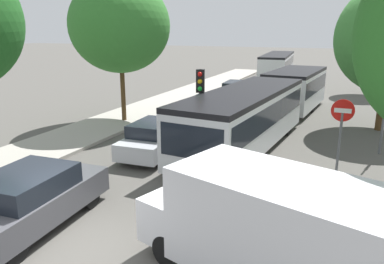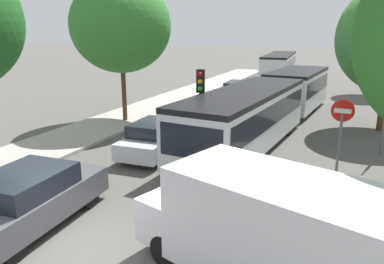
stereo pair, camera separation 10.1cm
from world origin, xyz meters
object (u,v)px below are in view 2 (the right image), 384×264
queued_car_tan (209,108)px  traffic_light (200,93)px  no_entry_sign (341,129)px  queued_car_green (239,92)px  tree_right_far (377,34)px  tree_left_mid (121,26)px  queued_car_graphite (29,199)px  articulated_bus (271,101)px  queued_car_silver (156,138)px  white_van (265,227)px  city_bus_rear (279,64)px

queued_car_tan → traffic_light: 5.95m
no_entry_sign → traffic_light: bearing=-103.6°
queued_car_green → tree_right_far: (8.35, 7.49, 3.77)m
tree_left_mid → no_entry_sign: bearing=-22.4°
queued_car_graphite → tree_left_mid: size_ratio=0.59×
no_entry_sign → articulated_bus: bearing=-150.8°
queued_car_silver → tree_left_mid: (-4.15, 4.12, 4.37)m
tree_right_far → queued_car_graphite: bearing=-108.4°
queued_car_graphite → no_entry_sign: no_entry_sign is taller
articulated_bus → queued_car_tan: (-3.51, 0.52, -0.74)m
queued_car_green → white_van: size_ratio=0.80×
queued_car_tan → traffic_light: bearing=-165.7°
articulated_bus → city_bus_rear: size_ratio=1.49×
queued_car_silver → city_bus_rear: bearing=-2.5°
articulated_bus → traffic_light: size_ratio=4.97×
queued_car_silver → queued_car_green: 11.89m
queued_car_green → queued_car_graphite: bearing=176.5°
city_bus_rear → queued_car_silver: 27.35m
white_van → tree_left_mid: size_ratio=0.72×
queued_car_silver → tree_right_far: bearing=-26.2°
traffic_light → no_entry_sign: 5.45m
city_bus_rear → tree_right_far: bearing=-137.1°
tree_right_far → city_bus_rear: bearing=137.0°
queued_car_graphite → traffic_light: (1.77, 7.17, 1.74)m
articulated_bus → queued_car_silver: 6.73m
city_bus_rear → queued_car_graphite: 33.64m
queued_car_silver → queued_car_tan: bearing=-1.9°
queued_car_silver → articulated_bus: bearing=-33.4°
tree_left_mid → tree_right_far: bearing=50.7°
queued_car_green → traffic_light: traffic_light is taller
queued_car_green → white_van: 18.97m
city_bus_rear → queued_car_green: city_bus_rear is taller
queued_car_graphite → tree_right_far: bearing=-21.4°
no_entry_sign → tree_right_far: (1.49, 19.77, 2.63)m
queued_car_silver → tree_right_far: 21.43m
no_entry_sign → queued_car_tan: bearing=-133.9°
queued_car_graphite → traffic_light: traffic_light is taller
articulated_bus → tree_right_far: bearing=165.5°
queued_car_green → white_van: (5.79, -18.06, 0.50)m
queued_car_tan → no_entry_sign: (6.95, -6.68, 1.18)m
queued_car_tan → white_van: bearing=-157.7°
tree_right_far → queued_car_silver: bearing=-113.2°
queued_car_silver → queued_car_graphite: bearing=175.1°
city_bus_rear → queued_car_green: 15.47m
tree_left_mid → queued_car_green: bearing=62.1°
white_van → no_entry_sign: no_entry_sign is taller
queued_car_silver → tree_right_far: size_ratio=0.59×
white_van → tree_right_far: 25.88m
articulated_bus → queued_car_green: size_ratio=3.93×
queued_car_tan → white_van: 13.79m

